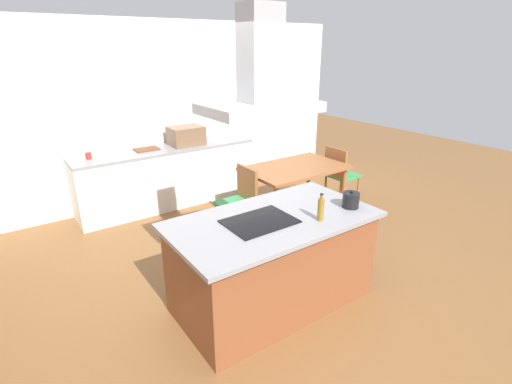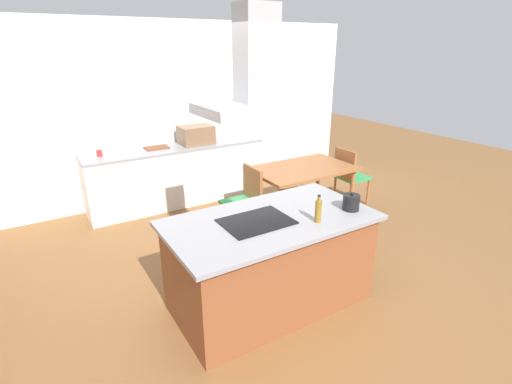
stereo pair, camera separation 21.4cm
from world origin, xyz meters
The scene contains 14 objects.
ground centered at (0.00, 1.50, 0.00)m, with size 16.00×16.00×0.00m, color brown.
wall_back centered at (0.00, 3.25, 1.35)m, with size 7.20×0.10×2.70m, color white.
kitchen_island centered at (0.00, 0.00, 0.45)m, with size 1.88×1.02×0.90m.
cooktop centered at (-0.15, 0.00, 0.91)m, with size 0.60×0.44×0.01m, color black.
tea_kettle centered at (0.74, -0.24, 0.97)m, with size 0.21×0.16×0.17m.
olive_oil_bottle centered at (0.31, -0.28, 1.01)m, with size 0.06×0.06×0.25m.
back_counter centered at (0.18, 2.88, 0.45)m, with size 2.73×0.62×0.90m.
countertop_microwave centered at (0.53, 2.88, 1.04)m, with size 0.50×0.38×0.28m, color brown.
coffee_mug_red centered at (-0.90, 2.92, 0.95)m, with size 0.08×0.08×0.09m, color red.
cutting_board centered at (-0.09, 2.93, 0.91)m, with size 0.34×0.24×0.02m, color brown.
dining_table centered at (1.47, 1.41, 0.67)m, with size 1.40×0.90×0.75m.
chair_at_right_end centered at (2.39, 1.41, 0.51)m, with size 0.42×0.42×0.89m.
chair_at_left_end centered at (0.56, 1.41, 0.51)m, with size 0.42×0.42×0.89m.
range_hood centered at (-0.15, 0.00, 2.10)m, with size 0.90×0.55×0.78m.
Camera 2 is at (-1.74, -2.56, 2.35)m, focal length 26.76 mm.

